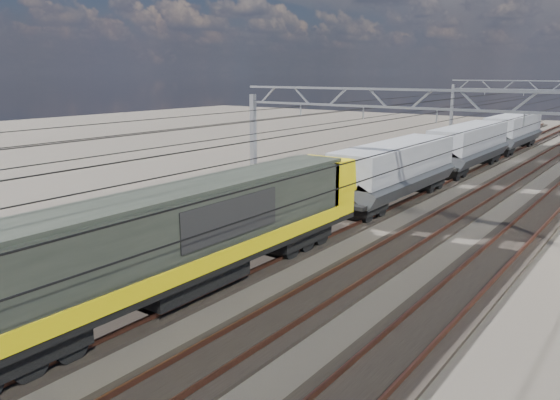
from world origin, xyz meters
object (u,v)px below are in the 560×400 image
Objects in this scene: hopper_wagon_lead at (396,168)px; catenary_gantry_mid at (397,151)px; locomotive at (185,234)px; hopper_wagon_mid at (469,144)px; hopper_wagon_third at (513,129)px; catenary_gantry_far at (542,112)px.

catenary_gantry_mid is at bearing -66.03° from hopper_wagon_lead.
locomotive is 17.70m from hopper_wagon_lead.
catenary_gantry_mid is 18.88m from hopper_wagon_mid.
hopper_wagon_lead is 1.00× the size of hopper_wagon_third.
hopper_wagon_third is (-0.00, 46.10, -0.09)m from locomotive.
catenary_gantry_mid is 0.94× the size of locomotive.
hopper_wagon_third is at bearing 90.00° from hopper_wagon_mid.
hopper_wagon_lead is (-0.00, 17.70, -0.09)m from locomotive.
catenary_gantry_far is 49.26m from locomotive.
hopper_wagon_lead is (-2.00, -31.50, -1.67)m from catenary_gantry_far.
hopper_wagon_lead is 14.20m from hopper_wagon_mid.
locomotive is 1.62× the size of hopper_wagon_third.
catenary_gantry_mid reaches higher than hopper_wagon_mid.
hopper_wagon_mid and hopper_wagon_third have the same top height.
catenary_gantry_mid is at bearing -90.00° from catenary_gantry_far.
hopper_wagon_lead is at bearing 113.97° from catenary_gantry_mid.
catenary_gantry_far reaches higher than hopper_wagon_third.
locomotive is (-2.00, -49.20, -1.58)m from catenary_gantry_far.
hopper_wagon_mid is at bearing -90.00° from hopper_wagon_third.
locomotive is at bearing -90.00° from hopper_wagon_third.
locomotive is 46.10m from hopper_wagon_third.
hopper_wagon_lead and hopper_wagon_mid have the same top height.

